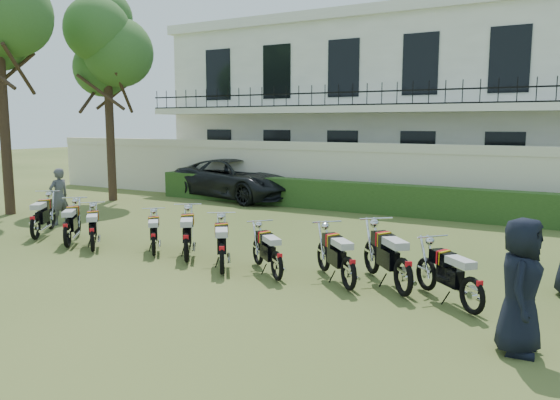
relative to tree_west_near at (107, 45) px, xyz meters
The scene contains 18 objects.
ground 11.83m from the tree_west_near, 29.14° to the right, with size 100.00×100.00×0.00m, color #384C1E.
perimeter_wall 10.56m from the tree_west_near, 18.53° to the left, with size 30.00×0.35×2.30m.
hedge 11.54m from the tree_west_near, 12.48° to the left, with size 18.00×0.60×1.00m, color #203F16.
building 12.86m from the tree_west_near, 45.01° to the left, with size 20.40×9.60×7.40m.
tree_west_near is the anchor object (origin of this frame).
motorcycle_0 9.10m from the tree_west_near, 58.38° to the right, with size 1.32×1.70×1.12m.
motorcycle_1 9.94m from the tree_west_near, 50.59° to the right, with size 1.35×1.56×1.07m.
motorcycle_2 10.41m from the tree_west_near, 46.30° to the right, with size 1.42×1.34×1.02m.
motorcycle_3 11.16m from the tree_west_near, 38.19° to the right, with size 1.21×1.34×0.94m.
motorcycle_4 11.88m from the tree_west_near, 35.13° to the right, with size 1.30×1.66×1.10m.
motorcycle_5 13.00m from the tree_west_near, 33.30° to the right, with size 1.22×1.63×1.06m.
motorcycle_6 13.83m from the tree_west_near, 29.77° to the right, with size 1.42×1.24×0.98m.
motorcycle_7 14.93m from the tree_west_near, 26.49° to the right, with size 1.44×1.44×1.06m.
motorcycle_8 15.66m from the tree_west_near, 24.31° to the right, with size 1.50×1.65×1.16m.
motorcycle_9 16.85m from the tree_west_near, 23.63° to the right, with size 1.45×1.35×1.03m.
suv 7.02m from the tree_west_near, 35.48° to the left, with size 2.63×5.70×1.58m, color black.
inspector 7.15m from the tree_west_near, 60.76° to the right, with size 0.61×0.40×1.68m, color #545559.
officer_0 17.85m from the tree_west_near, 26.02° to the right, with size 0.88×0.57×1.81m, color black.
Camera 1 is at (7.14, -10.02, 3.01)m, focal length 35.00 mm.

